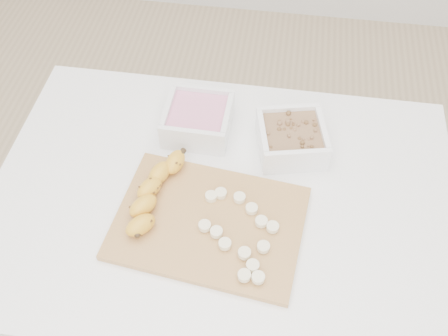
# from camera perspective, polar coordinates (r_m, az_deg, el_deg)

# --- Properties ---
(ground) EXTENTS (3.50, 3.50, 0.00)m
(ground) POSITION_cam_1_polar(r_m,az_deg,el_deg) (1.74, -0.15, -17.33)
(ground) COLOR #C6AD89
(ground) RESTS_ON ground
(table) EXTENTS (1.00, 0.70, 0.75)m
(table) POSITION_cam_1_polar(r_m,az_deg,el_deg) (1.15, -0.22, -5.93)
(table) COLOR white
(table) RESTS_ON ground
(bowl_yogurt) EXTENTS (0.15, 0.15, 0.07)m
(bowl_yogurt) POSITION_cam_1_polar(r_m,az_deg,el_deg) (1.16, -2.99, 5.65)
(bowl_yogurt) COLOR white
(bowl_yogurt) RESTS_ON table
(bowl_granola) EXTENTS (0.17, 0.17, 0.07)m
(bowl_granola) POSITION_cam_1_polar(r_m,az_deg,el_deg) (1.13, 7.73, 3.40)
(bowl_granola) COLOR white
(bowl_granola) RESTS_ON table
(cutting_board) EXTENTS (0.40, 0.31, 0.01)m
(cutting_board) POSITION_cam_1_polar(r_m,az_deg,el_deg) (1.02, -1.73, -6.25)
(cutting_board) COLOR #C0844B
(cutting_board) RESTS_ON table
(banana) EXTENTS (0.14, 0.23, 0.04)m
(banana) POSITION_cam_1_polar(r_m,az_deg,el_deg) (1.04, -8.00, -2.85)
(banana) COLOR gold
(banana) RESTS_ON cutting_board
(banana_slices) EXTENTS (0.16, 0.21, 0.02)m
(banana_slices) POSITION_cam_1_polar(r_m,az_deg,el_deg) (0.99, 1.85, -7.34)
(banana_slices) COLOR #F6E8BB
(banana_slices) RESTS_ON cutting_board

